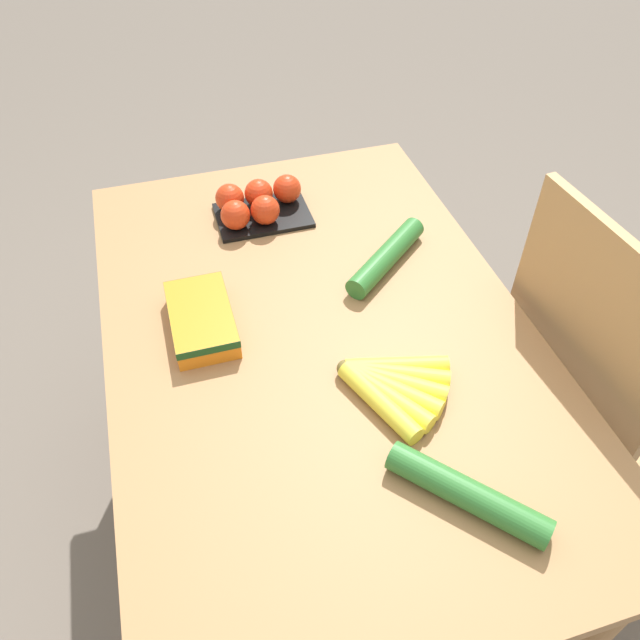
% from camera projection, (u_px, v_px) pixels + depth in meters
% --- Properties ---
extents(ground_plane, '(12.00, 12.00, 0.00)m').
position_uv_depth(ground_plane, '(320.00, 518.00, 1.67)').
color(ground_plane, '#665B51').
extents(dining_table, '(1.20, 0.78, 0.73)m').
position_uv_depth(dining_table, '(320.00, 370.00, 1.23)').
color(dining_table, '#9E7044').
rests_on(dining_table, ground_plane).
extents(chair, '(0.45, 0.43, 0.98)m').
position_uv_depth(chair, '(591.00, 405.00, 1.33)').
color(chair, tan).
rests_on(chair, ground_plane).
extents(banana_bunch, '(0.19, 0.19, 0.03)m').
position_uv_depth(banana_bunch, '(390.00, 384.00, 1.05)').
color(banana_bunch, brown).
rests_on(banana_bunch, dining_table).
extents(tomato_pack, '(0.14, 0.21, 0.07)m').
position_uv_depth(tomato_pack, '(257.00, 204.00, 1.38)').
color(tomato_pack, black).
rests_on(tomato_pack, dining_table).
extents(carrot_bag, '(0.19, 0.11, 0.05)m').
position_uv_depth(carrot_bag, '(201.00, 318.00, 1.14)').
color(carrot_bag, orange).
rests_on(carrot_bag, dining_table).
extents(cucumber_near, '(0.21, 0.20, 0.05)m').
position_uv_depth(cucumber_near, '(467.00, 493.00, 0.90)').
color(cucumber_near, '#2D702D').
rests_on(cucumber_near, dining_table).
extents(cucumber_far, '(0.19, 0.22, 0.05)m').
position_uv_depth(cucumber_far, '(386.00, 257.00, 1.27)').
color(cucumber_far, '#2D702D').
rests_on(cucumber_far, dining_table).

